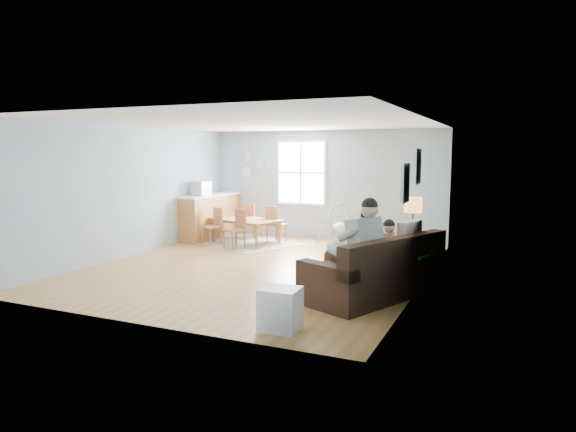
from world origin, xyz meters
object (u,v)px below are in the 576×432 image
at_px(father, 357,245).
at_px(chair_ne, 274,222).
at_px(chair_sw, 215,224).
at_px(dining_table, 245,231).
at_px(toddler, 383,243).
at_px(chair_nw, 252,219).
at_px(counter, 210,216).
at_px(sofa, 378,275).
at_px(monitor, 201,188).
at_px(floor_lamp, 413,212).
at_px(baby_swing, 341,226).
at_px(chair_se, 237,227).
at_px(storage_cube, 280,309).

xyz_separation_m(father, chair_ne, (-3.16, 3.84, -0.32)).
bearing_deg(chair_sw, dining_table, 32.88).
distance_m(toddler, chair_ne, 4.82).
xyz_separation_m(chair_nw, counter, (-1.01, -0.35, 0.07)).
relative_size(sofa, monitor, 5.94).
height_order(sofa, monitor, monitor).
bearing_deg(chair_nw, chair_ne, -21.52).
bearing_deg(counter, floor_lamp, -23.69).
distance_m(father, baby_swing, 4.68).
xyz_separation_m(chair_sw, chair_nw, (0.42, 1.07, 0.01)).
relative_size(toddler, monitor, 2.14).
bearing_deg(sofa, floor_lamp, 75.86).
height_order(chair_ne, counter, counter).
xyz_separation_m(chair_nw, baby_swing, (2.28, 0.21, -0.08)).
distance_m(dining_table, chair_sw, 0.73).
xyz_separation_m(chair_se, counter, (-1.36, 1.02, 0.06)).
xyz_separation_m(sofa, floor_lamp, (0.29, 1.14, 0.85)).
bearing_deg(counter, chair_se, -36.92).
relative_size(sofa, counter, 1.26).
bearing_deg(sofa, toddler, 87.90).
xyz_separation_m(chair_ne, monitor, (-1.79, -0.42, 0.78)).
bearing_deg(toddler, counter, 147.56).
xyz_separation_m(chair_se, baby_swing, (1.93, 1.58, -0.08)).
xyz_separation_m(floor_lamp, dining_table, (-4.32, 2.08, -0.89)).
bearing_deg(monitor, chair_se, -25.33).
height_order(toddler, counter, toddler).
bearing_deg(toddler, sofa, -92.10).
bearing_deg(chair_se, storage_cube, -54.98).
relative_size(chair_sw, chair_se, 0.97).
bearing_deg(sofa, storage_cube, -111.31).
bearing_deg(chair_nw, chair_sw, -111.65).
bearing_deg(chair_sw, floor_lamp, -18.99).
bearing_deg(storage_cube, chair_ne, 116.04).
xyz_separation_m(storage_cube, chair_ne, (-2.69, 5.50, 0.24)).
bearing_deg(dining_table, floor_lamp, -8.07).
xyz_separation_m(toddler, chair_se, (-3.86, 2.29, -0.29)).
height_order(sofa, father, father).
xyz_separation_m(sofa, father, (-0.26, -0.24, 0.48)).
xyz_separation_m(chair_ne, baby_swing, (1.51, 0.51, -0.08)).
relative_size(sofa, storage_cube, 4.87).
height_order(father, chair_sw, father).
distance_m(father, floor_lamp, 1.54).
distance_m(sofa, dining_table, 5.16).
bearing_deg(monitor, chair_nw, 35.61).
distance_m(storage_cube, chair_sw, 6.13).
bearing_deg(sofa, baby_swing, 115.06).
height_order(storage_cube, baby_swing, baby_swing).
distance_m(father, chair_ne, 4.99).
relative_size(monitor, baby_swing, 0.42).
bearing_deg(counter, sofa, -34.30).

